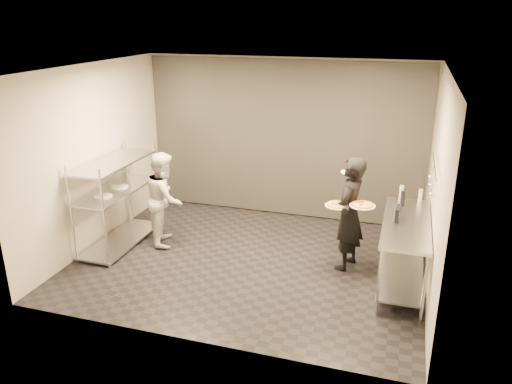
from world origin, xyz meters
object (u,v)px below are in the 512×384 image
(bottle_dark, at_px, (403,198))
(bottle_clear, at_px, (420,196))
(pizza_plate_far, at_px, (362,205))
(pos_monitor, at_px, (398,214))
(waiter, at_px, (349,214))
(bottle_green, at_px, (401,193))
(pizza_plate_near, at_px, (337,205))
(pass_rack, at_px, (117,198))
(prep_counter, at_px, (405,242))
(chef, at_px, (165,198))
(salad_plate, at_px, (350,171))

(bottle_dark, bearing_deg, bottle_clear, 43.55)
(pizza_plate_far, distance_m, pos_monitor, 0.48)
(waiter, bearing_deg, bottle_green, 143.04)
(pizza_plate_near, relative_size, pos_monitor, 1.31)
(bottle_clear, bearing_deg, pos_monitor, -109.49)
(pizza_plate_near, distance_m, bottle_green, 1.09)
(pass_rack, height_order, pizza_plate_near, pass_rack)
(prep_counter, distance_m, pizza_plate_near, 1.01)
(waiter, height_order, pos_monitor, waiter)
(prep_counter, xyz_separation_m, pizza_plate_near, (-0.92, 0.07, 0.39))
(chef, distance_m, bottle_green, 3.59)
(pass_rack, relative_size, prep_counter, 0.89)
(waiter, xyz_separation_m, pizza_plate_far, (0.19, -0.17, 0.22))
(chef, xyz_separation_m, bottle_clear, (3.81, 0.52, 0.27))
(pizza_plate_far, xyz_separation_m, bottle_green, (0.49, 0.70, -0.02))
(bottle_clear, bearing_deg, bottle_dark, -136.45)
(salad_plate, distance_m, bottle_clear, 1.08)
(chef, distance_m, pizza_plate_near, 2.75)
(prep_counter, bearing_deg, chef, 175.66)
(pass_rack, distance_m, pizza_plate_near, 3.42)
(salad_plate, xyz_separation_m, bottle_dark, (0.76, -0.00, -0.33))
(pos_monitor, relative_size, bottle_green, 1.17)
(pass_rack, xyz_separation_m, salad_plate, (3.49, 0.58, 0.59))
(pass_rack, bearing_deg, chef, 22.35)
(prep_counter, xyz_separation_m, bottle_green, (-0.11, 0.80, 0.40))
(pass_rack, height_order, pos_monitor, pass_rack)
(waiter, distance_m, pos_monitor, 0.74)
(chef, bearing_deg, bottle_dark, -106.22)
(waiter, xyz_separation_m, bottle_green, (0.67, 0.53, 0.20))
(salad_plate, distance_m, bottle_green, 0.83)
(bottle_green, bearing_deg, waiter, -142.01)
(pass_rack, xyz_separation_m, pizza_plate_far, (3.74, 0.10, 0.28))
(pizza_plate_near, bearing_deg, bottle_green, 41.69)
(pizza_plate_near, relative_size, bottle_dark, 1.55)
(chef, distance_m, pos_monitor, 3.55)
(chef, xyz_separation_m, pizza_plate_far, (3.06, -0.18, 0.31))
(pass_rack, bearing_deg, pizza_plate_near, 1.26)
(chef, relative_size, pizza_plate_near, 4.43)
(salad_plate, bearing_deg, bottle_green, 16.89)
(pizza_plate_far, height_order, bottle_clear, bottle_clear)
(pos_monitor, bearing_deg, bottle_dark, 90.60)
(pass_rack, relative_size, chef, 1.08)
(pos_monitor, distance_m, bottle_clear, 0.84)
(chef, distance_m, pizza_plate_far, 3.08)
(pos_monitor, distance_m, bottle_dark, 0.57)
(waiter, bearing_deg, pos_monitor, 83.19)
(pizza_plate_far, relative_size, pos_monitor, 1.36)
(waiter, relative_size, salad_plate, 6.36)
(pizza_plate_near, xyz_separation_m, bottle_green, (0.82, 0.73, 0.01))
(pizza_plate_near, bearing_deg, bottle_clear, 33.91)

